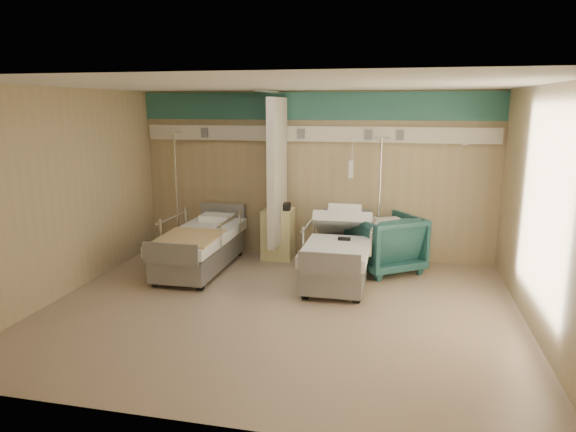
{
  "coord_description": "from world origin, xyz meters",
  "views": [
    {
      "loc": [
        1.45,
        -6.01,
        2.57
      ],
      "look_at": [
        -0.02,
        0.6,
        1.1
      ],
      "focal_mm": 32.0,
      "sensor_mm": 36.0,
      "label": 1
    }
  ],
  "objects_px": {
    "bed_left": "(200,251)",
    "iv_stand_right": "(378,239)",
    "visitor_armchair": "(385,243)",
    "bedside_cabinet": "(278,234)",
    "iv_stand_left": "(178,227)",
    "bed_right": "(339,260)"
  },
  "relations": [
    {
      "from": "bedside_cabinet",
      "to": "iv_stand_left",
      "type": "xyz_separation_m",
      "value": [
        -1.84,
        0.04,
        0.01
      ]
    },
    {
      "from": "bed_right",
      "to": "visitor_armchair",
      "type": "bearing_deg",
      "value": 42.71
    },
    {
      "from": "iv_stand_right",
      "to": "bed_right",
      "type": "bearing_deg",
      "value": -119.04
    },
    {
      "from": "visitor_armchair",
      "to": "iv_stand_right",
      "type": "xyz_separation_m",
      "value": [
        -0.13,
        0.34,
        -0.02
      ]
    },
    {
      "from": "visitor_armchair",
      "to": "bed_right",
      "type": "bearing_deg",
      "value": 6.66
    },
    {
      "from": "visitor_armchair",
      "to": "iv_stand_left",
      "type": "bearing_deg",
      "value": -41.37
    },
    {
      "from": "bed_left",
      "to": "iv_stand_right",
      "type": "distance_m",
      "value": 2.88
    },
    {
      "from": "bedside_cabinet",
      "to": "bed_left",
      "type": "bearing_deg",
      "value": -139.4
    },
    {
      "from": "bed_left",
      "to": "iv_stand_right",
      "type": "height_order",
      "value": "iv_stand_right"
    },
    {
      "from": "bed_right",
      "to": "bed_left",
      "type": "xyz_separation_m",
      "value": [
        -2.2,
        0.0,
        0.0
      ]
    },
    {
      "from": "bed_right",
      "to": "iv_stand_left",
      "type": "distance_m",
      "value": 3.14
    },
    {
      "from": "bed_left",
      "to": "bedside_cabinet",
      "type": "height_order",
      "value": "bedside_cabinet"
    },
    {
      "from": "bedside_cabinet",
      "to": "iv_stand_right",
      "type": "distance_m",
      "value": 1.67
    },
    {
      "from": "bed_right",
      "to": "bed_left",
      "type": "height_order",
      "value": "same"
    },
    {
      "from": "bed_right",
      "to": "bed_left",
      "type": "relative_size",
      "value": 1.0
    },
    {
      "from": "bed_left",
      "to": "visitor_armchair",
      "type": "height_order",
      "value": "visitor_armchair"
    },
    {
      "from": "iv_stand_right",
      "to": "iv_stand_left",
      "type": "bearing_deg",
      "value": 179.98
    },
    {
      "from": "visitor_armchair",
      "to": "iv_stand_right",
      "type": "relative_size",
      "value": 0.47
    },
    {
      "from": "bed_right",
      "to": "iv_stand_right",
      "type": "xyz_separation_m",
      "value": [
        0.52,
        0.94,
        0.11
      ]
    },
    {
      "from": "bedside_cabinet",
      "to": "iv_stand_right",
      "type": "height_order",
      "value": "iv_stand_right"
    },
    {
      "from": "bed_left",
      "to": "iv_stand_right",
      "type": "xyz_separation_m",
      "value": [
        2.72,
        0.94,
        0.11
      ]
    },
    {
      "from": "bed_right",
      "to": "iv_stand_left",
      "type": "bearing_deg",
      "value": 162.58
    }
  ]
}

